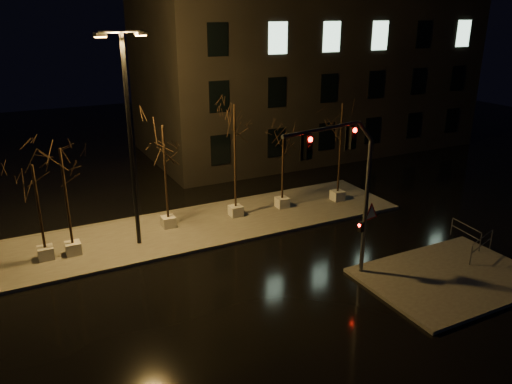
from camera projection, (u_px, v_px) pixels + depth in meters
ground at (248, 283)px, 20.10m from camera, size 90.00×90.00×0.00m
median at (195, 227)px, 25.10m from camera, size 22.00×5.00×0.15m
sidewalk_corner at (450, 277)px, 20.35m from camera, size 7.00×5.00×0.15m
building at (307, 51)px, 38.64m from camera, size 25.00×12.00×15.00m
tree_0 at (35, 187)px, 20.64m from camera, size 1.80×1.80×4.37m
tree_1 at (63, 173)px, 20.91m from camera, size 1.80×1.80×4.97m
tree_2 at (164, 149)px, 23.61m from camera, size 1.80×1.80×5.29m
tree_3 at (235, 130)px, 24.81m from camera, size 1.80×1.80×6.05m
tree_4 at (283, 151)px, 26.46m from camera, size 1.80×1.80×4.20m
tree_5 at (341, 126)px, 27.12m from camera, size 1.80×1.80×5.68m
traffic_signal_mast at (350, 179)px, 18.68m from camera, size 5.18×1.08×6.42m
streetlight_main at (129, 128)px, 21.40m from camera, size 2.30×1.02×9.44m
guard_rail_a at (482, 244)px, 21.73m from camera, size 2.10×0.71×0.95m
guard_rail_b at (466, 231)px, 23.05m from camera, size 0.27×1.89×0.90m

